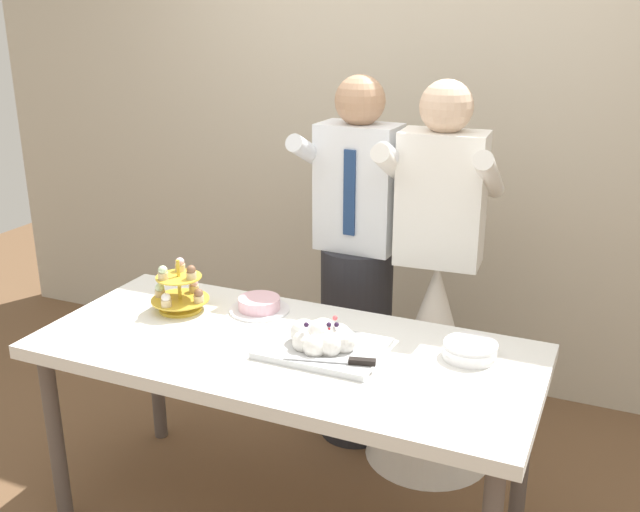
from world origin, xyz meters
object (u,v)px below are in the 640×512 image
object	(u,v)px
person_groom	(356,285)
dessert_table	(285,364)
round_cake	(259,305)
person_bride	(434,336)
main_cake_tray	(323,341)
plate_stack	(470,350)
cupcake_stand	(180,292)

from	to	relation	value
person_groom	dessert_table	bearing A→B (deg)	-89.71
round_cake	person_groom	size ratio (longest dim) A/B	0.14
person_bride	round_cake	bearing A→B (deg)	-143.17
main_cake_tray	person_bride	size ratio (longest dim) A/B	0.26
plate_stack	round_cake	distance (m)	0.86
dessert_table	main_cake_tray	distance (m)	0.19
dessert_table	round_cake	world-z (taller)	round_cake
person_groom	main_cake_tray	bearing A→B (deg)	-78.16
cupcake_stand	plate_stack	world-z (taller)	cupcake_stand
cupcake_stand	person_bride	xyz separation A→B (m)	(0.89, 0.56, -0.27)
main_cake_tray	cupcake_stand	bearing A→B (deg)	170.46
person_bride	main_cake_tray	bearing A→B (deg)	-108.32
round_cake	person_bride	size ratio (longest dim) A/B	0.14
dessert_table	main_cake_tray	world-z (taller)	main_cake_tray
cupcake_stand	main_cake_tray	size ratio (longest dim) A/B	0.53
plate_stack	person_groom	xyz separation A→B (m)	(-0.63, 0.56, -0.06)
round_cake	main_cake_tray	bearing A→B (deg)	-31.42
cupcake_stand	person_groom	size ratio (longest dim) A/B	0.14
dessert_table	plate_stack	size ratio (longest dim) A/B	9.50
person_groom	person_bride	distance (m)	0.41
dessert_table	plate_stack	distance (m)	0.66
dessert_table	person_groom	size ratio (longest dim) A/B	1.08
main_cake_tray	person_groom	xyz separation A→B (m)	(-0.15, 0.72, -0.07)
person_bride	plate_stack	bearing A→B (deg)	-63.45
dessert_table	round_cake	xyz separation A→B (m)	(-0.23, 0.24, 0.10)
dessert_table	plate_stack	bearing A→B (deg)	15.09
main_cake_tray	round_cake	size ratio (longest dim) A/B	1.80
main_cake_tray	person_bride	world-z (taller)	person_bride
plate_stack	person_groom	distance (m)	0.84
cupcake_stand	person_groom	world-z (taller)	person_groom
main_cake_tray	person_bride	bearing A→B (deg)	71.68
dessert_table	cupcake_stand	size ratio (longest dim) A/B	7.83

